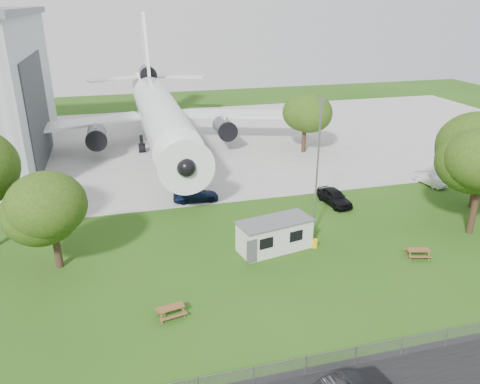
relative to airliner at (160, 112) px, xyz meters
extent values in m
plane|color=#355F1A|center=(2.00, -35.86, -5.27)|extent=(160.00, 160.00, 0.00)
cube|color=#B7B7B2|center=(2.00, 2.14, -5.25)|extent=(120.00, 46.00, 0.03)
cube|color=#2D3033|center=(-14.93, -2.86, 1.48)|extent=(0.16, 16.00, 12.96)
cylinder|color=white|center=(0.00, -1.86, -0.17)|extent=(5.40, 34.00, 5.40)
cone|color=white|center=(0.00, -20.86, -0.17)|extent=(5.40, 5.50, 5.40)
cone|color=white|center=(0.00, 19.14, 0.63)|extent=(4.86, 9.00, 4.86)
cube|color=white|center=(-12.50, 1.34, -1.37)|extent=(21.36, 10.77, 0.36)
cube|color=white|center=(12.50, 1.34, -1.37)|extent=(21.36, 10.77, 0.36)
cube|color=white|center=(0.00, 19.14, 6.33)|extent=(0.46, 9.96, 12.17)
cylinder|color=#515459|center=(-8.50, -2.36, -2.27)|extent=(2.50, 4.20, 2.50)
cylinder|color=#515459|center=(8.50, -2.36, -2.27)|extent=(2.50, 4.20, 2.50)
cylinder|color=#515459|center=(0.00, 18.14, 2.63)|extent=(2.60, 4.50, 2.60)
cylinder|color=black|center=(0.00, -17.36, -4.07)|extent=(0.36, 0.36, 2.40)
cylinder|color=black|center=(-2.80, -0.86, -4.07)|extent=(0.44, 0.44, 2.40)
cylinder|color=black|center=(2.80, -0.86, -4.07)|extent=(0.44, 0.44, 2.40)
cube|color=silver|center=(5.97, -31.32, -4.02)|extent=(6.38, 3.65, 2.50)
cube|color=#59595B|center=(5.97, -31.32, -2.71)|extent=(6.61, 3.89, 0.12)
cylinder|color=gold|center=(9.37, -31.92, -4.92)|extent=(0.50, 0.50, 0.70)
cube|color=gray|center=(2.00, -45.36, -5.27)|extent=(58.00, 0.04, 1.30)
cylinder|color=slate|center=(10.20, -29.66, 0.73)|extent=(0.16, 0.16, 12.00)
cylinder|color=#382619|center=(-11.15, -29.69, -3.75)|extent=(0.56, 0.56, 3.03)
sphere|color=#3F5E15|center=(-11.15, -29.69, -0.05)|extent=(6.30, 6.30, 6.30)
cylinder|color=#382619|center=(23.84, -33.07, -3.35)|extent=(0.56, 0.56, 3.84)
cylinder|color=#382619|center=(27.99, -28.31, -3.55)|extent=(0.56, 0.56, 3.44)
cylinder|color=#382619|center=(18.64, -6.58, -3.74)|extent=(0.56, 0.56, 3.05)
sphere|color=#3F5E15|center=(18.64, -6.58, -0.01)|extent=(6.51, 6.51, 6.51)
imported|color=black|center=(14.89, -24.07, -4.48)|extent=(2.41, 4.85, 1.59)
imported|color=silver|center=(27.77, -21.78, -4.61)|extent=(2.10, 4.19, 1.32)
imported|color=black|center=(1.39, -19.64, -4.59)|extent=(4.79, 2.20, 1.36)
camera|label=1|loc=(-5.70, -63.91, 14.01)|focal=35.00mm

